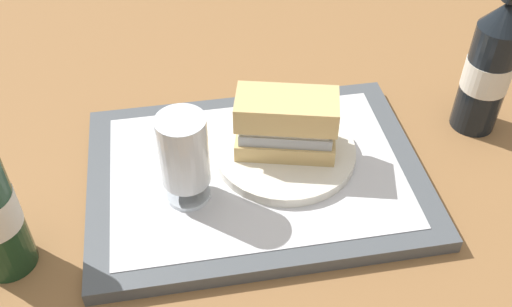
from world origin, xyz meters
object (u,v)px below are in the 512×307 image
Objects in this scene: second_bottle at (490,66)px; sandwich at (283,123)px; plate at (285,152)px; beer_glass at (184,157)px.

sandwich is at bearing 7.93° from second_bottle.
sandwich is at bearing -14.43° from plate.
second_bottle is at bearing -167.67° from beer_glass.
second_bottle reaches higher than sandwich.
second_bottle is (-0.43, -0.09, 0.02)m from beer_glass.
sandwich reaches higher than plate.
plate is 0.71× the size of second_bottle.
beer_glass is (0.13, 0.05, 0.01)m from sandwich.
beer_glass is (0.13, 0.05, 0.06)m from plate.
sandwich is 0.14m from beer_glass.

